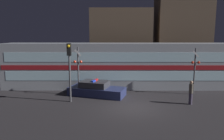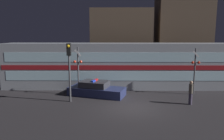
{
  "view_description": "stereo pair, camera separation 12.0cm",
  "coord_description": "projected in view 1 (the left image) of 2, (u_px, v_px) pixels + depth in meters",
  "views": [
    {
      "loc": [
        -1.39,
        -14.79,
        5.07
      ],
      "look_at": [
        -1.5,
        4.7,
        1.93
      ],
      "focal_mm": 35.0,
      "sensor_mm": 36.0,
      "label": 1
    },
    {
      "loc": [
        -1.27,
        -14.79,
        5.07
      ],
      "look_at": [
        -1.5,
        4.7,
        1.93
      ],
      "focal_mm": 35.0,
      "sensor_mm": 36.0,
      "label": 2
    }
  ],
  "objects": [
    {
      "name": "ground_plane",
      "position": [
        133.0,
        108.0,
        15.4
      ],
      "size": [
        120.0,
        120.0,
        0.0
      ],
      "primitive_type": "plane",
      "color": "#262326"
    },
    {
      "name": "train",
      "position": [
        125.0,
        65.0,
        21.26
      ],
      "size": [
        23.19,
        3.12,
        4.29
      ],
      "color": "#999EA5",
      "rests_on": "ground_plane"
    },
    {
      "name": "police_car",
      "position": [
        96.0,
        90.0,
        18.42
      ],
      "size": [
        5.02,
        3.19,
        1.35
      ],
      "rotation": [
        0.0,
        0.0,
        -0.31
      ],
      "color": "navy",
      "rests_on": "ground_plane"
    },
    {
      "name": "pedestrian",
      "position": [
        191.0,
        92.0,
        15.99
      ],
      "size": [
        0.3,
        0.3,
        1.78
      ],
      "color": "#3F384C",
      "rests_on": "ground_plane"
    },
    {
      "name": "crossing_signal_near",
      "position": [
        195.0,
        68.0,
        18.46
      ],
      "size": [
        0.74,
        0.3,
        3.98
      ],
      "color": "#4C4C51",
      "rests_on": "ground_plane"
    },
    {
      "name": "crossing_signal_far",
      "position": [
        78.0,
        68.0,
        18.24
      ],
      "size": [
        0.74,
        0.3,
        4.1
      ],
      "color": "#4C4C51",
      "rests_on": "ground_plane"
    },
    {
      "name": "traffic_light_corner",
      "position": [
        69.0,
        62.0,
        16.28
      ],
      "size": [
        0.3,
        0.46,
        4.46
      ],
      "color": "#4C4C51",
      "rests_on": "ground_plane"
    },
    {
      "name": "building_left",
      "position": [
        121.0,
        43.0,
        27.5
      ],
      "size": [
        7.35,
        4.6,
        8.14
      ],
      "color": "brown",
      "rests_on": "ground_plane"
    },
    {
      "name": "building_center",
      "position": [
        181.0,
        33.0,
        28.01
      ],
      "size": [
        6.51,
        4.39,
        10.5
      ],
      "color": "brown",
      "rests_on": "ground_plane"
    }
  ]
}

